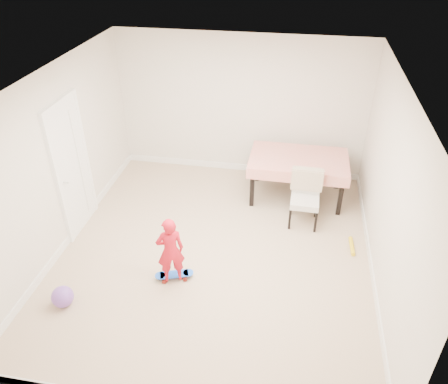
% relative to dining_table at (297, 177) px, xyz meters
% --- Properties ---
extents(ground, '(5.00, 5.00, 0.00)m').
position_rel_dining_table_xyz_m(ground, '(-1.11, -1.73, -0.39)').
color(ground, tan).
rests_on(ground, ground).
extents(ceiling, '(4.50, 5.00, 0.04)m').
position_rel_dining_table_xyz_m(ceiling, '(-1.11, -1.73, 2.19)').
color(ceiling, white).
rests_on(ceiling, wall_back).
extents(wall_back, '(4.50, 0.04, 2.60)m').
position_rel_dining_table_xyz_m(wall_back, '(-1.11, 0.75, 0.91)').
color(wall_back, beige).
rests_on(wall_back, ground).
extents(wall_front, '(4.50, 0.04, 2.60)m').
position_rel_dining_table_xyz_m(wall_front, '(-1.11, -4.21, 0.91)').
color(wall_front, beige).
rests_on(wall_front, ground).
extents(wall_left, '(0.04, 5.00, 2.60)m').
position_rel_dining_table_xyz_m(wall_left, '(-3.34, -1.73, 0.91)').
color(wall_left, beige).
rests_on(wall_left, ground).
extents(wall_right, '(0.04, 5.00, 2.60)m').
position_rel_dining_table_xyz_m(wall_right, '(1.12, -1.73, 0.91)').
color(wall_right, beige).
rests_on(wall_right, ground).
extents(door, '(0.11, 0.94, 2.11)m').
position_rel_dining_table_xyz_m(door, '(-3.33, -1.43, 0.64)').
color(door, white).
rests_on(door, ground).
extents(baseboard_back, '(4.50, 0.02, 0.12)m').
position_rel_dining_table_xyz_m(baseboard_back, '(-1.11, 0.76, -0.33)').
color(baseboard_back, white).
rests_on(baseboard_back, ground).
extents(baseboard_left, '(0.02, 5.00, 0.12)m').
position_rel_dining_table_xyz_m(baseboard_left, '(-3.35, -1.73, -0.33)').
color(baseboard_left, white).
rests_on(baseboard_left, ground).
extents(baseboard_right, '(0.02, 5.00, 0.12)m').
position_rel_dining_table_xyz_m(baseboard_right, '(1.13, -1.73, -0.33)').
color(baseboard_right, white).
rests_on(baseboard_right, ground).
extents(dining_table, '(1.65, 1.04, 0.77)m').
position_rel_dining_table_xyz_m(dining_table, '(0.00, 0.00, 0.00)').
color(dining_table, red).
rests_on(dining_table, ground).
extents(dining_chair, '(0.51, 0.59, 0.91)m').
position_rel_dining_table_xyz_m(dining_chair, '(0.15, -0.77, 0.07)').
color(dining_chair, white).
rests_on(dining_chair, ground).
extents(skateboard, '(0.56, 0.35, 0.08)m').
position_rel_dining_table_xyz_m(skateboard, '(-1.56, -2.37, -0.35)').
color(skateboard, blue).
rests_on(skateboard, ground).
extents(child, '(0.43, 0.37, 1.01)m').
position_rel_dining_table_xyz_m(child, '(-1.57, -2.42, 0.12)').
color(child, red).
rests_on(child, ground).
extents(balloon, '(0.28, 0.28, 0.28)m').
position_rel_dining_table_xyz_m(balloon, '(-2.83, -3.08, -0.25)').
color(balloon, purple).
rests_on(balloon, ground).
extents(foam_toy, '(0.07, 0.40, 0.06)m').
position_rel_dining_table_xyz_m(foam_toy, '(0.90, -1.27, -0.36)').
color(foam_toy, yellow).
rests_on(foam_toy, ground).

